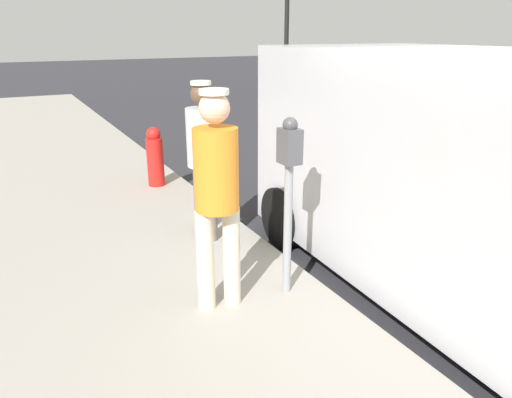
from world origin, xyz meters
TOP-DOWN VIEW (x-y plane):
  - ground_plane at (0.00, 0.00)m, footprint 80.00×80.00m
  - parking_meter_near at (1.35, -0.69)m, footprint 0.14×0.18m
  - pedestrian_in_orange at (1.95, -0.76)m, footprint 0.36×0.34m
  - pedestrian_in_gray at (1.52, -2.11)m, footprint 0.34×0.36m
  - fire_hydrant at (1.45, -4.17)m, footprint 0.24×0.24m

SIDE VIEW (x-z plane):
  - ground_plane at x=0.00m, z-range 0.00..0.00m
  - fire_hydrant at x=1.45m, z-range 0.14..1.00m
  - pedestrian_in_gray at x=1.52m, z-range 0.27..1.95m
  - pedestrian_in_orange at x=1.95m, z-range 0.28..2.04m
  - parking_meter_near at x=1.35m, z-range 0.42..1.94m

